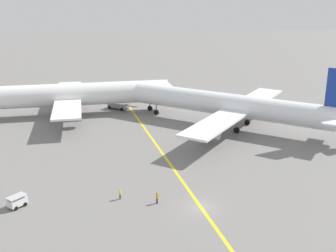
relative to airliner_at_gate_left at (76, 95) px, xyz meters
name	(u,v)px	position (x,y,z in m)	size (l,w,h in m)	color
ground_plane	(201,208)	(18.96, -53.63, -5.23)	(600.00, 600.00, 0.00)	slate
taxiway_stripe	(181,179)	(18.15, -43.63, -5.23)	(0.50, 120.00, 0.01)	yellow
airliner_at_gate_left	(76,95)	(0.00, 0.00, 0.00)	(52.19, 40.12, 16.72)	white
airliner_being_pushed	(231,105)	(35.54, -17.30, -0.05)	(45.33, 41.46, 15.64)	white
pushback_tug	(118,104)	(10.83, 3.82, -4.01)	(7.73, 6.48, 2.89)	gray
gse_baggage_cart_near_cluster	(17,201)	(-7.18, -48.58, -4.37)	(3.06, 3.03, 1.71)	silver
ground_crew_wing_walker_right	(120,194)	(7.66, -48.86, -4.42)	(0.36, 0.36, 1.58)	#4C4C51
ground_crew_marshaller_foreground	(157,198)	(12.93, -51.18, -4.35)	(0.39, 0.44, 1.70)	#2D3351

